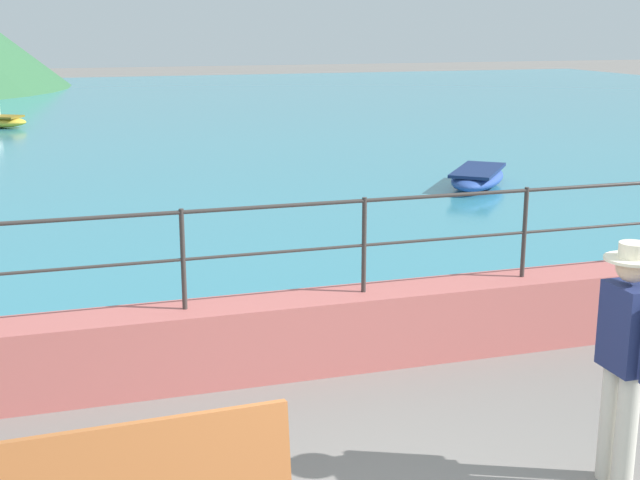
# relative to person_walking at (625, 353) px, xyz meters

# --- Properties ---
(promenade_wall) EXTENTS (20.00, 0.56, 0.70)m
(promenade_wall) POSITION_rel_person_walking_xyz_m (-1.74, 2.65, -0.63)
(promenade_wall) COLOR #BC605B
(promenade_wall) RESTS_ON ground
(railing) EXTENTS (18.44, 0.04, 0.90)m
(railing) POSITION_rel_person_walking_xyz_m (-1.74, 2.65, 0.34)
(railing) COLOR #383330
(railing) RESTS_ON promenade_wall
(lake_water) EXTENTS (64.00, 44.32, 0.06)m
(lake_water) POSITION_rel_person_walking_xyz_m (-1.74, 25.29, -0.95)
(lake_water) COLOR teal
(lake_water) RESTS_ON ground
(person_walking) EXTENTS (0.38, 0.57, 1.75)m
(person_walking) POSITION_rel_person_walking_xyz_m (0.00, 0.00, 0.00)
(person_walking) COLOR beige
(person_walking) RESTS_ON ground
(boat_5) EXTENTS (2.13, 2.36, 0.36)m
(boat_5) POSITION_rel_person_walking_xyz_m (4.20, 10.18, -0.72)
(boat_5) COLOR #2D4C9E
(boat_5) RESTS_ON lake_water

